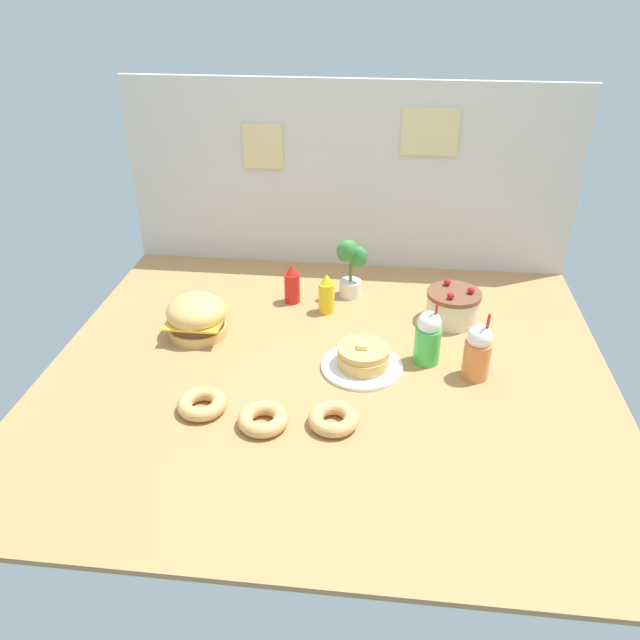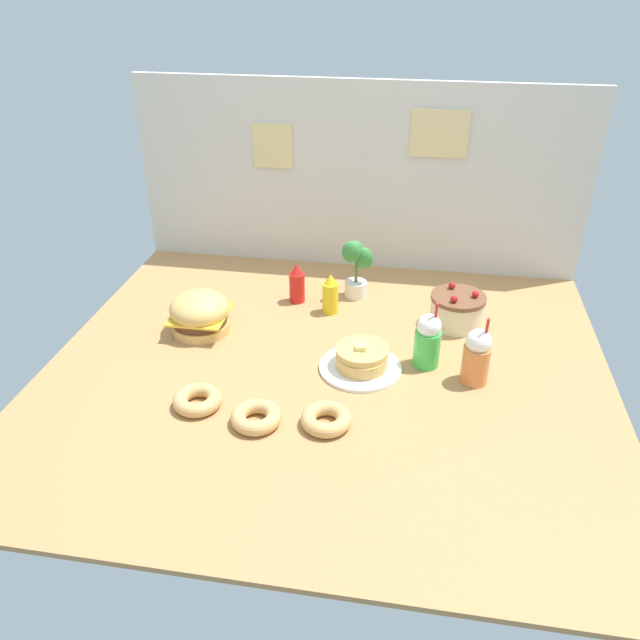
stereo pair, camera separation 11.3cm
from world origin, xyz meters
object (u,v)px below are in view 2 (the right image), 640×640
(layer_cake, at_px, (457,310))
(donut_chocolate, at_px, (256,417))
(potted_plant, at_px, (356,266))
(mustard_bottle, at_px, (330,295))
(donut_vanilla, at_px, (326,419))
(cream_soda_cup, at_px, (428,341))
(donut_pink_glaze, at_px, (197,400))
(ketchup_bottle, at_px, (297,284))
(burger, at_px, (200,313))
(pancake_stack, at_px, (361,360))
(orange_float_cup, at_px, (477,356))

(layer_cake, bearing_deg, donut_chocolate, -130.90)
(potted_plant, bearing_deg, mustard_bottle, -118.89)
(donut_vanilla, bearing_deg, cream_soda_cup, 52.69)
(donut_pink_glaze, bearing_deg, layer_cake, 38.71)
(donut_vanilla, bearing_deg, potted_plant, 90.68)
(ketchup_bottle, height_order, mustard_bottle, same)
(burger, distance_m, potted_plant, 0.74)
(donut_chocolate, bearing_deg, burger, 124.69)
(donut_pink_glaze, bearing_deg, pancake_stack, 30.68)
(cream_soda_cup, bearing_deg, ketchup_bottle, 144.36)
(cream_soda_cup, bearing_deg, potted_plant, 122.82)
(potted_plant, bearing_deg, donut_chocolate, -103.00)
(pancake_stack, xyz_separation_m, donut_pink_glaze, (-0.54, -0.32, -0.01))
(donut_pink_glaze, distance_m, donut_chocolate, 0.24)
(donut_pink_glaze, bearing_deg, donut_vanilla, -3.60)
(mustard_bottle, bearing_deg, layer_cake, -1.94)
(cream_soda_cup, distance_m, donut_vanilla, 0.54)
(donut_vanilla, xyz_separation_m, potted_plant, (-0.01, 0.95, 0.12))
(ketchup_bottle, bearing_deg, donut_pink_glaze, -103.29)
(cream_soda_cup, distance_m, potted_plant, 0.62)
(burger, bearing_deg, ketchup_bottle, 42.99)
(donut_pink_glaze, bearing_deg, potted_plant, 63.71)
(mustard_bottle, distance_m, donut_chocolate, 0.82)
(cream_soda_cup, bearing_deg, mustard_bottle, 140.69)
(pancake_stack, relative_size, cream_soda_cup, 1.13)
(orange_float_cup, relative_size, donut_chocolate, 1.61)
(donut_chocolate, bearing_deg, layer_cake, 49.10)
(burger, bearing_deg, orange_float_cup, -9.17)
(burger, xyz_separation_m, ketchup_bottle, (0.35, 0.33, 0.00))
(mustard_bottle, height_order, orange_float_cup, orange_float_cup)
(orange_float_cup, relative_size, donut_pink_glaze, 1.61)
(ketchup_bottle, xyz_separation_m, donut_chocolate, (0.03, -0.88, -0.06))
(mustard_bottle, bearing_deg, cream_soda_cup, -39.31)
(layer_cake, bearing_deg, donut_vanilla, -120.44)
(donut_pink_glaze, height_order, donut_vanilla, same)
(mustard_bottle, xyz_separation_m, donut_chocolate, (-0.13, -0.81, -0.06))
(donut_vanilla, bearing_deg, ketchup_bottle, 107.58)
(burger, height_order, layer_cake, burger)
(mustard_bottle, xyz_separation_m, donut_vanilla, (0.10, -0.78, -0.06))
(cream_soda_cup, relative_size, donut_chocolate, 1.61)
(orange_float_cup, bearing_deg, potted_plant, 130.53)
(ketchup_bottle, bearing_deg, cream_soda_cup, -35.64)
(pancake_stack, height_order, donut_chocolate, pancake_stack)
(donut_vanilla, bearing_deg, orange_float_cup, 34.34)
(donut_chocolate, bearing_deg, orange_float_cup, 26.76)
(cream_soda_cup, bearing_deg, donut_pink_glaze, -153.31)
(cream_soda_cup, bearing_deg, donut_chocolate, -140.96)
(pancake_stack, distance_m, orange_float_cup, 0.43)
(mustard_bottle, relative_size, donut_vanilla, 1.08)
(layer_cake, height_order, mustard_bottle, mustard_bottle)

